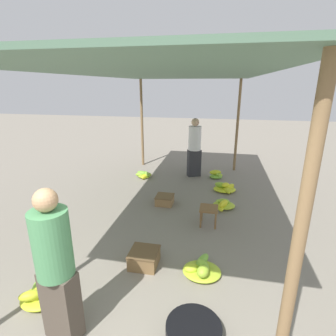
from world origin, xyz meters
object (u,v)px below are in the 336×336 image
(banana_pile_left_1, at_px, (144,175))
(crate_near, at_px, (165,200))
(stool, at_px, (209,211))
(vendor_foreground, at_px, (55,266))
(banana_pile_right_0, at_px, (201,269))
(crate_mid, at_px, (145,258))
(basin_black, at_px, (194,332))
(banana_pile_right_3, at_px, (223,204))
(banana_pile_right_2, at_px, (225,188))
(shopper_walking_mid, at_px, (195,147))
(banana_pile_left_0, at_px, (39,294))
(banana_pile_right_1, at_px, (217,175))

(banana_pile_left_1, distance_m, crate_near, 1.87)
(crate_near, bearing_deg, stool, -36.01)
(vendor_foreground, bearing_deg, banana_pile_right_0, 42.08)
(banana_pile_left_1, xyz_separation_m, crate_mid, (1.09, -3.72, 0.04))
(banana_pile_left_1, bearing_deg, crate_near, -59.54)
(crate_near, distance_m, crate_mid, 2.11)
(crate_mid, bearing_deg, basin_black, -51.21)
(vendor_foreground, bearing_deg, banana_pile_left_1, 96.59)
(basin_black, height_order, banana_pile_right_0, banana_pile_right_0)
(basin_black, xyz_separation_m, crate_near, (-0.98, 3.15, 0.02))
(stool, xyz_separation_m, banana_pile_right_3, (0.28, 0.80, -0.22))
(vendor_foreground, xyz_separation_m, banana_pile_left_1, (-0.58, 4.98, -0.80))
(basin_black, bearing_deg, banana_pile_right_3, 84.61)
(basin_black, xyz_separation_m, banana_pile_right_2, (0.35, 4.20, -0.00))
(stool, bearing_deg, banana_pile_left_1, 129.85)
(banana_pile_right_2, relative_size, crate_near, 1.59)
(banana_pile_left_1, xyz_separation_m, shopper_walking_mid, (1.39, 0.44, 0.79))
(stool, distance_m, shopper_walking_mid, 2.90)
(banana_pile_left_0, distance_m, banana_pile_right_0, 2.12)
(vendor_foreground, relative_size, banana_pile_right_2, 2.74)
(banana_pile_left_0, xyz_separation_m, crate_near, (0.95, 3.01, 0.01))
(banana_pile_right_3, distance_m, crate_mid, 2.46)
(basin_black, bearing_deg, crate_mid, 128.79)
(crate_mid, bearing_deg, stool, 57.74)
(basin_black, bearing_deg, banana_pile_right_2, 85.30)
(vendor_foreground, distance_m, banana_pile_right_2, 4.80)
(banana_pile_left_0, height_order, banana_pile_right_0, banana_pile_right_0)
(basin_black, distance_m, banana_pile_left_0, 1.94)
(banana_pile_right_0, bearing_deg, vendor_foreground, -137.92)
(banana_pile_right_2, height_order, shopper_walking_mid, shopper_walking_mid)
(banana_pile_left_0, height_order, banana_pile_right_2, banana_pile_right_2)
(crate_mid, bearing_deg, banana_pile_right_3, 62.24)
(vendor_foreground, xyz_separation_m, banana_pile_right_2, (1.70, 4.42, -0.80))
(banana_pile_right_1, bearing_deg, shopper_walking_mid, 175.43)
(vendor_foreground, relative_size, banana_pile_right_3, 2.87)
(banana_pile_left_0, distance_m, banana_pile_left_1, 4.62)
(stool, xyz_separation_m, banana_pile_right_2, (0.32, 1.78, -0.21))
(banana_pile_right_1, xyz_separation_m, banana_pile_right_3, (0.19, -1.93, -0.01))
(basin_black, distance_m, banana_pile_right_3, 3.24)
(banana_pile_right_0, relative_size, banana_pile_right_3, 0.98)
(crate_mid, bearing_deg, banana_pile_left_0, -140.61)
(banana_pile_right_0, xyz_separation_m, banana_pile_right_3, (0.30, 2.22, -0.01))
(banana_pile_right_1, distance_m, shopper_walking_mid, 1.03)
(banana_pile_right_0, bearing_deg, basin_black, -90.08)
(basin_black, relative_size, banana_pile_right_1, 1.44)
(crate_near, bearing_deg, banana_pile_left_0, -107.59)
(stool, height_order, banana_pile_right_1, stool)
(banana_pile_left_0, xyz_separation_m, banana_pile_right_0, (1.94, 0.86, -0.00))
(banana_pile_right_1, bearing_deg, crate_mid, -103.16)
(banana_pile_left_1, bearing_deg, stool, -50.15)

